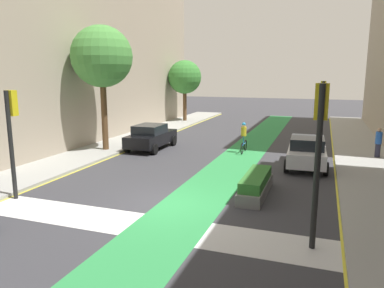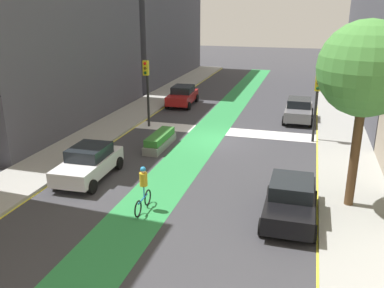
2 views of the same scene
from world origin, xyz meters
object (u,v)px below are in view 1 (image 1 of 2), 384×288
Objects in this scene: traffic_signal_far_right at (322,100)px; car_black_left_far at (151,137)px; cyclist_in_lane at (244,137)px; traffic_signal_near_left at (12,123)px; street_tree_far at (185,77)px; pedestrian_sidewalk_right_a at (378,142)px; street_tree_near at (102,57)px; car_white_right_far at (307,152)px; median_planter at (256,185)px; traffic_signal_near_right at (319,135)px.

car_black_left_far is at bearing -151.40° from traffic_signal_far_right.
traffic_signal_near_left is at bearing -120.78° from cyclist_in_lane.
traffic_signal_far_right is at bearing -30.79° from street_tree_far.
traffic_signal_far_right reaches higher than pedestrian_sidewalk_right_a.
traffic_signal_near_left is at bearing -80.07° from street_tree_near.
traffic_signal_near_left is 0.97× the size of car_white_right_far.
median_planter is (2.05, -7.53, -0.57)m from cyclist_in_lane.
car_white_right_far is 0.58× the size of street_tree_near.
street_tree_near reaches higher than traffic_signal_near_right.
median_planter is (7.79, -6.66, -0.40)m from car_black_left_far.
traffic_signal_near_right is 9.41m from car_white_right_far.
traffic_signal_near_right is 12.65m from pedestrian_sidewalk_right_a.
street_tree_near is (-15.38, -3.19, 4.67)m from pedestrian_sidewalk_right_a.
car_black_left_far is 13.75m from street_tree_far.
traffic_signal_far_right reaches higher than cyclist_in_lane.
pedestrian_sidewalk_right_a is 16.39m from street_tree_near.
traffic_signal_far_right is at bearing 28.60° from car_black_left_far.
traffic_signal_near_left is 0.56× the size of street_tree_near.
cyclist_in_lane is at bearing 110.75° from traffic_signal_near_right.
cyclist_in_lane is at bearing 148.37° from car_white_right_far.
street_tree_near is at bearing 153.46° from median_planter.
car_white_right_far is at bearing 93.67° from traffic_signal_near_right.
traffic_signal_far_right reaches higher than car_white_right_far.
traffic_signal_far_right is 11.63m from car_black_left_far.
traffic_signal_near_right is at bearing -104.15° from pedestrian_sidewalk_right_a.
traffic_signal_near_right is 15.41m from street_tree_near.
traffic_signal_near_right is 2.75× the size of pedestrian_sidewalk_right_a.
cyclist_in_lane is 0.55× the size of median_planter.
car_black_left_far is 9.58m from car_white_right_far.
traffic_signal_near_right is 14.74m from car_black_left_far.
traffic_signal_far_right is 1.24× the size of median_planter.
traffic_signal_near_left reaches higher than cyclist_in_lane.
cyclist_in_lane reaches higher than pedestrian_sidewalk_right_a.
car_black_left_far and car_white_right_far have the same top height.
street_tree_far is (-0.37, 14.66, -1.32)m from street_tree_near.
cyclist_in_lane reaches higher than car_black_left_far.
cyclist_in_lane is (-4.32, 11.40, -2.16)m from traffic_signal_near_right.
street_tree_near reaches higher than car_white_right_far.
traffic_signal_near_right is at bearing -86.33° from car_white_right_far.
cyclist_in_lane is at bearing -55.41° from street_tree_far.
street_tree_near reaches higher than pedestrian_sidewalk_right_a.
car_white_right_far is 1.25× the size of median_planter.
car_white_right_far is at bearing -8.58° from car_black_left_far.
street_tree_near is 1.26× the size of street_tree_far.
street_tree_far reaches higher than car_black_left_far.
car_black_left_far is 2.58× the size of pedestrian_sidewalk_right_a.
cyclist_in_lane is at bearing 17.35° from street_tree_near.
traffic_signal_near_right reaches higher than car_black_left_far.
street_tree_near is 14.72m from street_tree_far.
street_tree_near reaches higher than traffic_signal_near_left.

